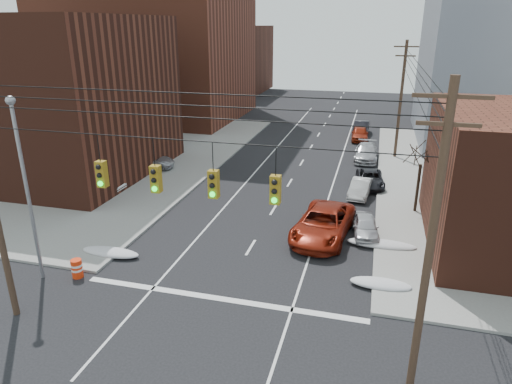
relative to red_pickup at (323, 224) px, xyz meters
The scene contains 25 objects.
sidewalk_nw 33.35m from the red_pickup, 157.97° to the left, with size 40.00×40.00×0.15m, color gray.
building_brick_tall 45.83m from the red_pickup, 129.79° to the left, with size 24.00×20.00×30.00m, color brown.
building_brick_near 27.54m from the red_pickup, 163.84° to the left, with size 20.00×16.00×13.00m, color #492116.
building_brick_far 66.79m from the red_pickup, 116.68° to the left, with size 22.00×18.00×12.00m, color #492116.
building_glass 59.89m from the red_pickup, 70.10° to the left, with size 20.00×18.00×22.00m, color gray.
utility_pole_right 13.31m from the red_pickup, 68.20° to the right, with size 2.20×0.28×11.00m.
utility_pole_far 20.63m from the red_pickup, 76.74° to the left, with size 2.20×0.28×11.00m.
traffic_signals 13.66m from the red_pickup, 108.28° to the right, with size 17.00×0.42×2.02m.
street_light 16.53m from the red_pickup, 147.64° to the right, with size 0.44×0.44×9.32m.
bare_tree 8.04m from the red_pickup, 44.10° to the left, with size 2.09×2.20×4.93m.
snow_nw 12.59m from the red_pickup, 154.08° to the right, with size 3.50×1.08×0.42m, color silver.
snow_ne 6.14m from the red_pickup, 55.00° to the right, with size 3.00×1.08×0.42m, color silver.
snow_east_far 3.60m from the red_pickup, ahead, with size 4.00×1.08×0.42m, color silver.
red_pickup is the anchor object (origin of this frame).
parked_car_a 2.65m from the red_pickup, 19.01° to the left, with size 1.49×3.70×1.26m, color silver.
parked_car_b 8.06m from the red_pickup, 76.77° to the left, with size 1.36×3.89×1.28m, color silver.
parked_car_c 10.67m from the red_pickup, 76.47° to the left, with size 2.07×4.49×1.25m, color black.
parked_car_d 18.08m from the red_pickup, 83.99° to the left, with size 2.12×5.21×1.51m, color #A7A7AC.
parked_car_e 25.99m from the red_pickup, 88.02° to the left, with size 1.80×4.47×1.52m, color maroon.
parked_car_f 28.91m from the red_pickup, 88.22° to the left, with size 1.61×4.63×1.52m, color black.
lot_car_a 18.24m from the red_pickup, 168.41° to the left, with size 1.39×3.98×1.31m, color silver.
lot_car_b 19.47m from the red_pickup, 150.17° to the left, with size 2.23×4.83×1.34m, color #A9AAAE.
lot_car_c 22.28m from the red_pickup, 158.23° to the left, with size 1.80×4.43×1.28m, color black.
lot_car_d 28.08m from the red_pickup, 144.09° to the left, with size 1.72×4.27×1.46m, color #AAA9AE.
construction_barrel 14.15m from the red_pickup, 145.58° to the right, with size 0.65×0.65×0.99m.
Camera 1 is at (6.48, -11.07, 12.34)m, focal length 32.00 mm.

